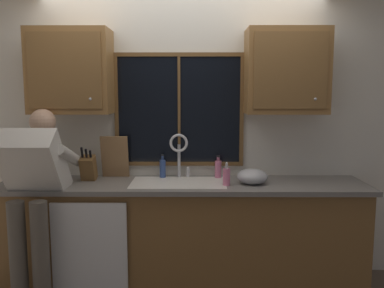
{
  "coord_description": "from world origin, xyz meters",
  "views": [
    {
      "loc": [
        0.1,
        -3.61,
        1.68
      ],
      "look_at": [
        0.08,
        -0.3,
        1.25
      ],
      "focal_mm": 37.1,
      "sensor_mm": 36.0,
      "label": 1
    }
  ],
  "objects": [
    {
      "name": "bottle_green_glass",
      "position": [
        0.32,
        -0.1,
        1.0
      ],
      "size": [
        0.06,
        0.06,
        0.2
      ],
      "color": "pink",
      "rests_on": "countertop"
    },
    {
      "name": "dishwasher_front",
      "position": [
        -0.73,
        -0.61,
        0.46
      ],
      "size": [
        0.6,
        0.02,
        0.74
      ],
      "primitive_type": "cube",
      "color": "white"
    },
    {
      "name": "window_frame_bottom",
      "position": [
        -0.04,
        -0.02,
        1.03
      ],
      "size": [
        1.17,
        0.02,
        0.04
      ],
      "primitive_type": "cube",
      "color": "brown"
    },
    {
      "name": "soap_dispenser",
      "position": [
        0.37,
        -0.4,
        0.99
      ],
      "size": [
        0.06,
        0.07,
        0.2
      ],
      "color": "pink",
      "rests_on": "countertop"
    },
    {
      "name": "faucet",
      "position": [
        -0.03,
        -0.12,
        1.17
      ],
      "size": [
        0.18,
        0.09,
        0.4
      ],
      "color": "silver",
      "rests_on": "countertop"
    },
    {
      "name": "knife_block",
      "position": [
        -0.82,
        -0.23,
        1.03
      ],
      "size": [
        0.12,
        0.18,
        0.32
      ],
      "color": "brown",
      "rests_on": "countertop"
    },
    {
      "name": "window_glass",
      "position": [
        -0.04,
        -0.01,
        1.52
      ],
      "size": [
        1.1,
        0.02,
        0.95
      ],
      "primitive_type": "cube",
      "color": "black"
    },
    {
      "name": "upper_cabinet_left",
      "position": [
        -0.96,
        -0.17,
        1.86
      ],
      "size": [
        0.69,
        0.36,
        0.72
      ],
      "color": "olive"
    },
    {
      "name": "window_frame_top",
      "position": [
        -0.04,
        -0.02,
        2.02
      ],
      "size": [
        1.17,
        0.02,
        0.04
      ],
      "primitive_type": "cube",
      "color": "brown"
    },
    {
      "name": "lower_cabinet_run",
      "position": [
        0.0,
        -0.29,
        0.44
      ],
      "size": [
        3.06,
        0.58,
        0.88
      ],
      "primitive_type": "cube",
      "color": "brown",
      "rests_on": "floor"
    },
    {
      "name": "cutting_board",
      "position": [
        -0.61,
        -0.09,
        1.11
      ],
      "size": [
        0.24,
        0.1,
        0.38
      ],
      "primitive_type": "cube",
      "rotation": [
        0.21,
        0.0,
        0.0
      ],
      "color": "#997047",
      "rests_on": "countertop"
    },
    {
      "name": "sink",
      "position": [
        -0.04,
        -0.3,
        0.82
      ],
      "size": [
        0.8,
        0.46,
        0.21
      ],
      "color": "white",
      "rests_on": "lower_cabinet_run"
    },
    {
      "name": "countertop",
      "position": [
        0.0,
        -0.31,
        0.9
      ],
      "size": [
        3.12,
        0.62,
        0.04
      ],
      "primitive_type": "cube",
      "color": "slate",
      "rests_on": "lower_cabinet_run"
    },
    {
      "name": "mixing_bowl",
      "position": [
        0.59,
        -0.33,
        0.98
      ],
      "size": [
        0.26,
        0.26,
        0.13
      ],
      "primitive_type": "ellipsoid",
      "color": "#B7B7BC",
      "rests_on": "countertop"
    },
    {
      "name": "upper_cabinet_right",
      "position": [
        0.89,
        -0.17,
        1.86
      ],
      "size": [
        0.69,
        0.36,
        0.72
      ],
      "color": "olive"
    },
    {
      "name": "person_standing",
      "position": [
        -1.14,
        -0.61,
        0.96
      ],
      "size": [
        0.53,
        0.69,
        1.55
      ],
      "color": "#595147",
      "rests_on": "floor"
    },
    {
      "name": "window_frame_left",
      "position": [
        -0.6,
        -0.02,
        1.52
      ],
      "size": [
        0.03,
        0.02,
        0.95
      ],
      "primitive_type": "cube",
      "color": "brown"
    },
    {
      "name": "window_frame_right",
      "position": [
        0.53,
        -0.02,
        1.52
      ],
      "size": [
        0.03,
        0.02,
        0.95
      ],
      "primitive_type": "cube",
      "color": "brown"
    },
    {
      "name": "window_mullion_center",
      "position": [
        -0.04,
        -0.02,
        1.52
      ],
      "size": [
        0.02,
        0.02,
        0.95
      ],
      "primitive_type": "cube",
      "color": "brown"
    },
    {
      "name": "bottle_tall_clear",
      "position": [
        -0.18,
        -0.1,
        1.01
      ],
      "size": [
        0.05,
        0.05,
        0.21
      ],
      "color": "#334C8C",
      "rests_on": "countertop"
    },
    {
      "name": "back_wall",
      "position": [
        0.0,
        0.06,
        1.27
      ],
      "size": [
        5.46,
        0.12,
        2.55
      ],
      "primitive_type": "cube",
      "color": "silver",
      "rests_on": "floor"
    }
  ]
}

